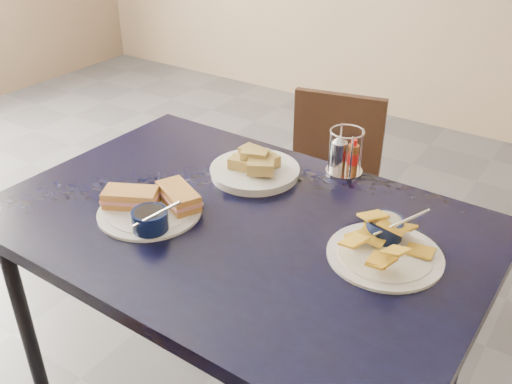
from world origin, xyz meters
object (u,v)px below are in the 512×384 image
Objects in this scene: condiment_caddy at (344,154)px; bread_basket at (255,168)px; dining_table at (238,239)px; plantain_plate at (384,244)px; chair_far at (333,179)px; sandwich_plate at (152,206)px.

bread_basket is at bearing -140.76° from condiment_caddy.
dining_table is 0.39m from plantain_plate.
dining_table is 9.35× the size of condiment_caddy.
chair_far is 0.97m from plantain_plate.
dining_table is at bearing 28.11° from sandwich_plate.
bread_basket is (0.04, -0.62, 0.33)m from chair_far.
sandwich_plate is 1.17× the size of bread_basket.
chair_far is (-0.13, 0.84, -0.25)m from dining_table.
bread_basket is 0.26m from condiment_caddy.
sandwich_plate is at bearing -121.96° from condiment_caddy.
condiment_caddy reaches higher than plantain_plate.
condiment_caddy is (0.11, 0.39, 0.12)m from dining_table.
chair_far is 2.84× the size of plantain_plate.
sandwich_plate is 1.11× the size of plantain_plate.
condiment_caddy is (0.20, 0.17, 0.03)m from bread_basket.
sandwich_plate is 0.34m from bread_basket.
chair_far is 0.70m from bread_basket.
sandwich_plate reaches higher than chair_far.
chair_far reaches higher than dining_table.
plantain_plate is 1.05× the size of bread_basket.
plantain_plate is (0.57, 0.18, -0.00)m from sandwich_plate.
dining_table is 4.69× the size of plantain_plate.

